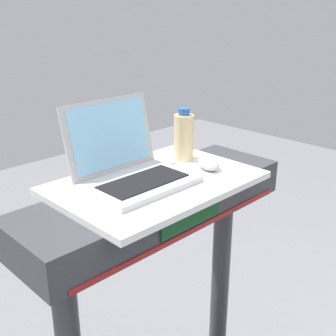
% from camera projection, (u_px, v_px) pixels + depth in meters
% --- Properties ---
extents(desk_board, '(0.60, 0.41, 0.02)m').
position_uv_depth(desk_board, '(156.00, 183.00, 1.28)').
color(desk_board, white).
rests_on(desk_board, treadmill_base).
extents(laptop, '(0.31, 0.27, 0.23)m').
position_uv_depth(laptop, '(130.00, 167.00, 1.24)').
color(laptop, '#B7B7BC').
rests_on(laptop, desk_board).
extents(computer_mouse, '(0.10, 0.12, 0.03)m').
position_uv_depth(computer_mouse, '(208.00, 164.00, 1.35)').
color(computer_mouse, '#B2B2B7').
rests_on(computer_mouse, desk_board).
extents(water_bottle, '(0.07, 0.07, 0.18)m').
position_uv_depth(water_bottle, '(184.00, 136.00, 1.42)').
color(water_bottle, beige).
rests_on(water_bottle, desk_board).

